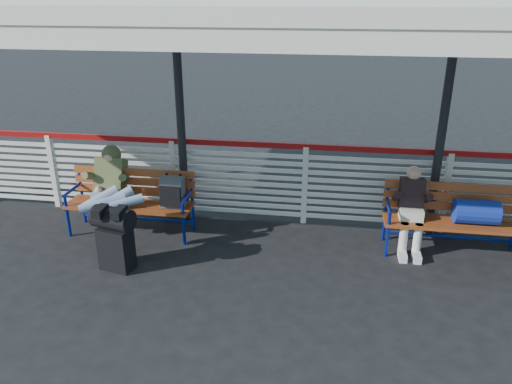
% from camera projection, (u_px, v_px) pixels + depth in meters
% --- Properties ---
extents(ground, '(60.00, 60.00, 0.00)m').
position_uv_depth(ground, '(292.00, 291.00, 5.86)').
color(ground, black).
rests_on(ground, ground).
extents(fence, '(12.08, 0.08, 1.24)m').
position_uv_depth(fence, '(305.00, 182.00, 7.35)').
color(fence, silver).
rests_on(fence, ground).
extents(canopy, '(12.60, 3.60, 3.16)m').
position_uv_depth(canopy, '(307.00, 13.00, 5.52)').
color(canopy, silver).
rests_on(canopy, ground).
extents(luggage_stack, '(0.56, 0.39, 0.84)m').
position_uv_depth(luggage_stack, '(115.00, 236.00, 6.16)').
color(luggage_stack, black).
rests_on(luggage_stack, ground).
extents(bench_left, '(1.80, 0.56, 0.92)m').
position_uv_depth(bench_left, '(143.00, 195.00, 7.07)').
color(bench_left, '#9C4B1E').
rests_on(bench_left, ground).
extents(bench_right, '(1.80, 0.56, 0.92)m').
position_uv_depth(bench_right, '(464.00, 213.00, 6.51)').
color(bench_right, '#9C4B1E').
rests_on(bench_right, ground).
extents(traveler_man, '(0.94, 1.64, 0.77)m').
position_uv_depth(traveler_man, '(110.00, 195.00, 6.75)').
color(traveler_man, '#8AA0BA').
rests_on(traveler_man, ground).
extents(companion_person, '(0.32, 0.66, 1.15)m').
position_uv_depth(companion_person, '(411.00, 209.00, 6.59)').
color(companion_person, beige).
rests_on(companion_person, ground).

